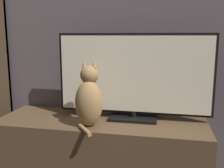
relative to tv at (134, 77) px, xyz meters
The scene contains 4 objects.
wall_back 0.66m from the tv, 134.05° to the left, with size 4.80×0.05×2.60m.
tv_stand 0.57m from the tv, 162.48° to the right, with size 1.53×0.53×0.41m.
tv is the anchor object (origin of this frame).
cat 0.37m from the tv, 143.62° to the right, with size 0.20×0.31×0.44m.
Camera 1 is at (0.45, -0.88, 1.02)m, focal length 42.00 mm.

